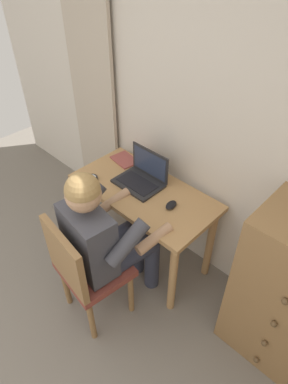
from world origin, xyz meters
TOP-DOWN VIEW (x-y plane):
  - wall_back at (0.00, 2.20)m, footprint 4.80×0.05m
  - curtain_panel at (-1.05, 2.13)m, footprint 0.52×0.03m
  - desk at (-0.20, 1.86)m, footprint 1.07×0.54m
  - chair at (-0.11, 1.22)m, footprint 0.46×0.45m
  - person_seated at (-0.09, 1.40)m, footprint 0.57×0.61m
  - laptop at (-0.27, 1.92)m, footprint 0.34×0.25m
  - computer_mouse at (0.05, 1.86)m, footprint 0.08×0.11m
  - desk_clock at (-0.55, 1.67)m, footprint 0.09×0.09m
  - notebook_pad at (-0.57, 2.02)m, footprint 0.23×0.18m

SIDE VIEW (x-z plane):
  - chair at x=-0.11m, z-range 0.06..0.94m
  - desk at x=-0.20m, z-range 0.23..0.94m
  - person_seated at x=-0.09m, z-range 0.08..1.28m
  - notebook_pad at x=-0.57m, z-range 0.71..0.72m
  - desk_clock at x=-0.55m, z-range 0.71..0.74m
  - computer_mouse at x=0.05m, z-range 0.71..0.74m
  - laptop at x=-0.27m, z-range 0.64..0.88m
  - curtain_panel at x=-1.05m, z-range 0.00..2.15m
  - wall_back at x=0.00m, z-range 0.00..2.50m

